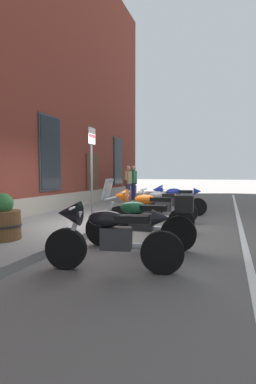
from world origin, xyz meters
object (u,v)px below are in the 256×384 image
Objects in this scene: motorcycle_grey_naked at (161,206)px; motorcycle_blue_sport at (174,199)px; pedestrian_tan_coat at (128,181)px; parking_sign at (92,160)px; motorcycle_black_sport at (107,233)px; motorcycle_green_touring at (145,220)px; barrel_planter at (3,221)px; pedestrian_striped_shirt at (134,181)px; motorcycle_orange_sport at (146,209)px.

motorcycle_grey_naked is 1.03× the size of motorcycle_blue_sport.
parking_sign is (-5.41, -0.83, 0.71)m from pedestrian_tan_coat.
motorcycle_grey_naked is at bearing 2.61° from motorcycle_black_sport.
motorcycle_grey_naked is at bearing -150.22° from pedestrian_tan_coat.
motorcycle_green_touring is 4.59m from motorcycle_blue_sport.
parking_sign is at bearing 145.16° from motorcycle_blue_sport.
motorcycle_green_touring is 1.04× the size of motorcycle_grey_naked.
motorcycle_green_touring is 2.40× the size of barrel_planter.
barrel_planter is at bearing 156.33° from motorcycle_blue_sport.
pedestrian_tan_coat is at bearing 21.44° from motorcycle_green_touring.
parking_sign is (-2.61, 1.82, 1.22)m from motorcycle_blue_sport.
pedestrian_tan_coat is 0.98× the size of pedestrian_striped_shirt.
motorcycle_black_sport is at bearing -150.42° from parking_sign.
motorcycle_blue_sport is at bearing 3.17° from motorcycle_green_touring.
barrel_planter is at bearing 106.64° from motorcycle_green_touring.
pedestrian_tan_coat is (8.77, 2.73, 0.52)m from motorcycle_black_sport.
motorcycle_green_touring is 3.12m from parking_sign.
motorcycle_grey_naked is at bearing -60.19° from parking_sign.
pedestrian_tan_coat is at bearing -179.87° from pedestrian_striped_shirt.
motorcycle_orange_sport is at bearing -104.82° from parking_sign.
motorcycle_orange_sport is 1.05× the size of motorcycle_grey_naked.
motorcycle_orange_sport reaches higher than motorcycle_black_sport.
motorcycle_green_touring is 1.08× the size of motorcycle_blue_sport.
motorcycle_orange_sport is at bearing -43.39° from barrel_planter.
motorcycle_black_sport is 2.51m from barrel_planter.
motorcycle_orange_sport is 1.31× the size of pedestrian_tan_coat.
motorcycle_orange_sport is 1.09× the size of motorcycle_blue_sport.
motorcycle_grey_naked is 4.35m from barrel_planter.
motorcycle_blue_sport reaches higher than motorcycle_orange_sport.
parking_sign reaches higher than pedestrian_tan_coat.
pedestrian_tan_coat is (4.43, 2.54, 0.59)m from motorcycle_grey_naked.
motorcycle_green_touring is at bearing -6.81° from motorcycle_black_sport.
barrel_planter is (-8.16, -0.30, -0.56)m from pedestrian_tan_coat.
motorcycle_grey_naked is at bearing -154.20° from pedestrian_striped_shirt.
motorcycle_grey_naked is 2.30× the size of barrel_planter.
motorcycle_blue_sport is (5.97, 0.09, 0.02)m from motorcycle_black_sport.
motorcycle_black_sport is 5.97m from motorcycle_blue_sport.
pedestrian_tan_coat is 8.19m from barrel_planter.
motorcycle_blue_sport is at bearing -3.84° from motorcycle_grey_naked.
barrel_planter is at bearing -178.11° from pedestrian_striped_shirt.
pedestrian_striped_shirt is at bearing 36.19° from motorcycle_blue_sport.
pedestrian_tan_coat is 5.52m from parking_sign.
pedestrian_striped_shirt is at bearing 19.48° from motorcycle_green_touring.
parking_sign reaches higher than motorcycle_black_sport.
motorcycle_black_sport is 4.05m from parking_sign.
motorcycle_blue_sport is (3.05, -0.16, 0.00)m from motorcycle_orange_sport.
pedestrian_striped_shirt reaches higher than motorcycle_grey_naked.
motorcycle_black_sport is 2.25× the size of barrel_planter.
pedestrian_striped_shirt reaches higher than motorcycle_blue_sport.
parking_sign is 2.84× the size of barrel_planter.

